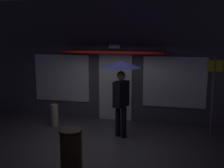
{
  "coord_description": "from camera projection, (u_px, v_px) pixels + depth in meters",
  "views": [
    {
      "loc": [
        2.01,
        -6.64,
        2.85
      ],
      "look_at": [
        0.25,
        0.66,
        1.49
      ],
      "focal_mm": 44.77,
      "sensor_mm": 36.0,
      "label": 1
    }
  ],
  "objects": [
    {
      "name": "building_facade",
      "position": [
        116.0,
        61.0,
        9.21
      ],
      "size": [
        10.22,
        1.0,
        3.97
      ],
      "color": "#4C4C56",
      "rests_on": "ground"
    },
    {
      "name": "ground_plane",
      "position": [
        97.0,
        144.0,
        7.32
      ],
      "size": [
        18.0,
        18.0,
        0.0
      ],
      "primitive_type": "plane",
      "color": "#423F44"
    },
    {
      "name": "person_with_umbrella",
      "position": [
        121.0,
        79.0,
        7.55
      ],
      "size": [
        1.08,
        1.08,
        2.12
      ],
      "rotation": [
        0.0,
        0.0,
        -2.0
      ],
      "color": "black",
      "rests_on": "ground"
    },
    {
      "name": "street_sign_post",
      "position": [
        213.0,
        93.0,
        7.51
      ],
      "size": [
        0.4,
        0.07,
        2.26
      ],
      "color": "#595B60",
      "rests_on": "ground"
    },
    {
      "name": "trash_bin",
      "position": [
        71.0,
        152.0,
        5.68
      ],
      "size": [
        0.47,
        0.47,
        0.95
      ],
      "color": "#473823",
      "rests_on": "ground"
    },
    {
      "name": "sidewalk_bollard",
      "position": [
        55.0,
        115.0,
        8.67
      ],
      "size": [
        0.23,
        0.23,
        0.7
      ],
      "primitive_type": "cylinder",
      "color": "#B2A899",
      "rests_on": "ground"
    }
  ]
}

